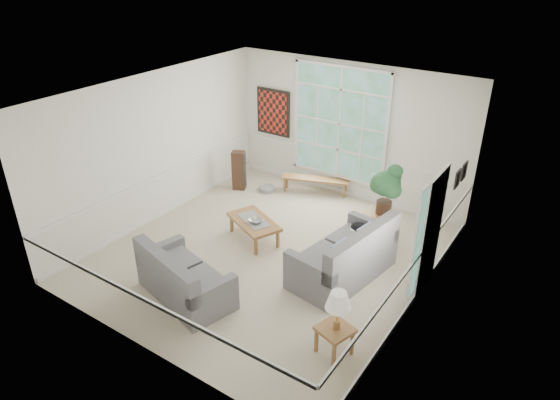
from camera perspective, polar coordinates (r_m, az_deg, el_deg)
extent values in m
cube|color=#BEB29A|center=(9.35, -1.20, -6.07)|extent=(5.50, 6.00, 0.01)
cube|color=white|center=(8.09, -1.41, 12.00)|extent=(5.50, 6.00, 0.02)
cube|color=white|center=(11.02, 7.80, 7.78)|extent=(5.50, 0.02, 3.00)
cube|color=white|center=(6.71, -16.32, -6.78)|extent=(5.50, 0.02, 3.00)
cube|color=white|center=(10.33, -13.94, 5.86)|extent=(0.02, 6.00, 3.00)
cube|color=white|center=(7.54, 16.08, -2.71)|extent=(0.02, 6.00, 3.00)
cube|color=white|center=(11.02, 6.82, 8.67)|extent=(2.30, 0.08, 2.40)
cube|color=white|center=(8.27, 16.81, -3.58)|extent=(0.08, 0.90, 2.10)
cube|color=white|center=(7.70, 15.39, -4.98)|extent=(0.08, 0.26, 1.90)
cube|color=maroon|center=(11.88, -0.80, 9.99)|extent=(0.90, 0.06, 1.10)
cube|color=black|center=(9.05, 19.57, 2.31)|extent=(0.04, 0.26, 0.32)
cube|color=black|center=(9.41, 20.26, 3.15)|extent=(0.04, 0.26, 0.32)
cube|color=slate|center=(8.53, 7.21, -5.69)|extent=(1.28, 2.05, 1.04)
cube|color=slate|center=(8.18, -10.78, -8.17)|extent=(1.84, 1.25, 0.91)
cube|color=olive|center=(9.65, -2.99, -3.42)|extent=(1.28, 1.03, 0.42)
imported|color=#97979C|center=(9.46, -2.76, -2.35)|extent=(0.36, 0.36, 0.08)
cube|color=olive|center=(11.48, 4.02, 1.67)|extent=(1.56, 0.82, 0.36)
cube|color=olive|center=(9.85, 11.04, -2.88)|extent=(0.55, 0.55, 0.54)
cube|color=olive|center=(7.23, 6.23, -15.66)|extent=(0.55, 0.55, 0.45)
cylinder|color=gray|center=(11.59, -1.50, 1.31)|extent=(0.39, 0.39, 0.11)
cube|color=#40281C|center=(11.57, -4.73, 3.39)|extent=(0.36, 0.32, 0.93)
ellipsoid|color=black|center=(9.02, 9.23, -3.13)|extent=(0.47, 0.43, 0.18)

